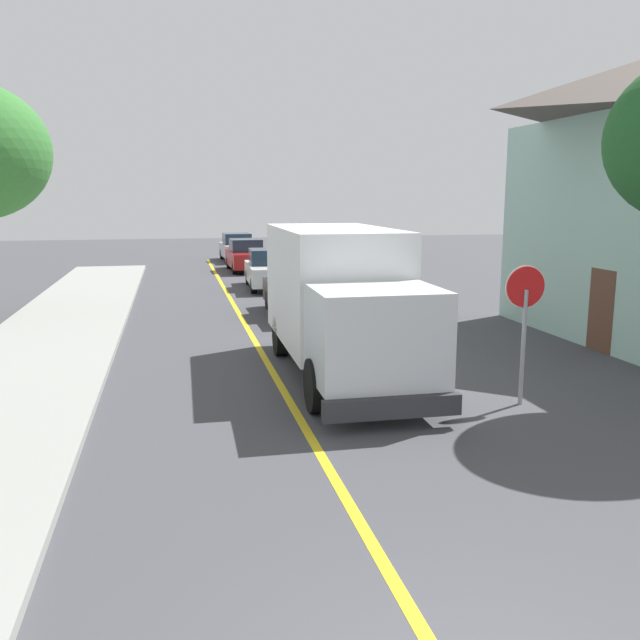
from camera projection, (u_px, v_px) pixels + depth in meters
centre_line_yellow at (277, 379)px, 14.46m from camera, size 0.16×56.00×0.01m
box_truck at (340, 295)px, 14.62m from camera, size 2.51×7.22×3.20m
parked_car_near at (299, 292)px, 22.06m from camera, size 1.83×4.41×1.67m
parked_car_mid at (269, 270)px, 28.58m from camera, size 1.96×4.46×1.67m
parked_car_far at (246, 256)px, 35.24m from camera, size 1.89×4.44×1.67m
parked_car_furthest at (237, 248)px, 40.65m from camera, size 1.95×4.46×1.67m
stop_sign at (525, 308)px, 12.41m from camera, size 0.80×0.10×2.65m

